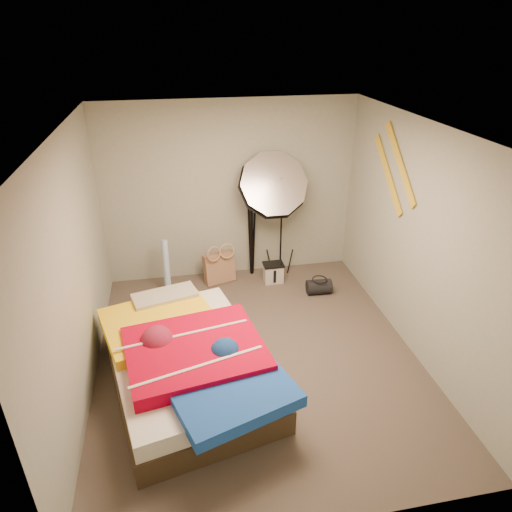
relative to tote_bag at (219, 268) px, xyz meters
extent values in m
plane|color=brown|center=(0.22, -1.73, -0.22)|extent=(4.00, 4.00, 0.00)
plane|color=silver|center=(0.22, -1.73, 2.28)|extent=(4.00, 4.00, 0.00)
plane|color=#9AA292|center=(0.22, 0.27, 1.03)|extent=(3.50, 0.00, 3.50)
plane|color=#9AA292|center=(0.22, -3.73, 1.03)|extent=(3.50, 0.00, 3.50)
plane|color=#9AA292|center=(-1.53, -1.73, 1.03)|extent=(0.00, 4.00, 4.00)
plane|color=#9AA292|center=(1.97, -1.73, 1.03)|extent=(0.00, 4.00, 4.00)
cube|color=tan|center=(0.00, 0.00, 0.00)|extent=(0.48, 0.31, 0.45)
cylinder|color=#5D98E1|center=(-0.73, -0.11, 0.15)|extent=(0.10, 0.22, 0.75)
cube|color=beige|center=(0.76, -0.15, -0.09)|extent=(0.27, 0.19, 0.27)
cylinder|color=black|center=(1.31, -0.58, -0.12)|extent=(0.35, 0.22, 0.21)
cube|color=gold|center=(1.95, -1.13, 1.73)|extent=(0.02, 0.91, 0.78)
cube|color=gold|center=(1.95, -0.88, 1.53)|extent=(0.02, 0.91, 0.78)
cube|color=#40301F|center=(-0.56, -2.04, -0.09)|extent=(1.83, 2.30, 0.26)
cube|color=white|center=(-0.56, -2.04, 0.14)|extent=(1.78, 2.25, 0.18)
cube|color=yellow|center=(-0.81, -1.62, 0.27)|extent=(1.35, 1.26, 0.14)
cube|color=#BB001F|center=(-0.48, -2.17, 0.29)|extent=(1.44, 1.28, 0.16)
cube|color=blue|center=(-0.20, -2.74, 0.26)|extent=(1.22, 1.10, 0.12)
cube|color=tan|center=(-0.75, -1.19, 0.31)|extent=(0.77, 0.49, 0.14)
cylinder|color=black|center=(0.91, 0.06, 0.53)|extent=(0.03, 0.03, 1.50)
cube|color=black|center=(0.91, 0.06, 1.24)|extent=(0.07, 0.07, 0.09)
cone|color=silver|center=(0.75, -0.05, 1.19)|extent=(1.14, 0.87, 1.10)
cylinder|color=black|center=(0.50, 0.15, 0.33)|extent=(0.05, 0.05, 1.11)
cube|color=black|center=(0.50, 0.15, 0.95)|extent=(0.08, 0.08, 0.11)
camera|label=1|loc=(-0.55, -5.71, 3.12)|focal=32.00mm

